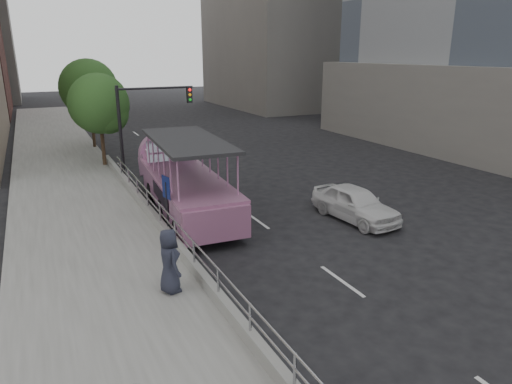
{
  "coord_description": "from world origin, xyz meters",
  "views": [
    {
      "loc": [
        -7.05,
        -12.29,
        6.84
      ],
      "look_at": [
        -0.17,
        1.7,
        2.05
      ],
      "focal_mm": 32.0,
      "sensor_mm": 36.0,
      "label": 1
    }
  ],
  "objects_px": {
    "traffic_signal": "(142,117)",
    "duck_boat": "(182,181)",
    "car": "(355,203)",
    "street_tree_near": "(101,106)",
    "parking_sign": "(167,201)",
    "street_tree_far": "(90,90)",
    "pedestrian_far": "(169,261)"
  },
  "relations": [
    {
      "from": "duck_boat",
      "to": "traffic_signal",
      "type": "relative_size",
      "value": 2.01
    },
    {
      "from": "duck_boat",
      "to": "street_tree_near",
      "type": "bearing_deg",
      "value": 102.45
    },
    {
      "from": "traffic_signal",
      "to": "street_tree_near",
      "type": "distance_m",
      "value": 3.8
    },
    {
      "from": "traffic_signal",
      "to": "street_tree_near",
      "type": "relative_size",
      "value": 0.91
    },
    {
      "from": "pedestrian_far",
      "to": "street_tree_near",
      "type": "height_order",
      "value": "street_tree_near"
    },
    {
      "from": "traffic_signal",
      "to": "street_tree_near",
      "type": "height_order",
      "value": "street_tree_near"
    },
    {
      "from": "parking_sign",
      "to": "street_tree_near",
      "type": "relative_size",
      "value": 0.45
    },
    {
      "from": "duck_boat",
      "to": "parking_sign",
      "type": "bearing_deg",
      "value": -114.59
    },
    {
      "from": "pedestrian_far",
      "to": "parking_sign",
      "type": "height_order",
      "value": "parking_sign"
    },
    {
      "from": "street_tree_near",
      "to": "street_tree_far",
      "type": "distance_m",
      "value": 6.02
    },
    {
      "from": "pedestrian_far",
      "to": "traffic_signal",
      "type": "relative_size",
      "value": 0.36
    },
    {
      "from": "car",
      "to": "traffic_signal",
      "type": "distance_m",
      "value": 12.43
    },
    {
      "from": "parking_sign",
      "to": "street_tree_near",
      "type": "height_order",
      "value": "street_tree_near"
    },
    {
      "from": "car",
      "to": "street_tree_far",
      "type": "xyz_separation_m",
      "value": [
        -7.88,
        19.67,
        3.58
      ]
    },
    {
      "from": "parking_sign",
      "to": "traffic_signal",
      "type": "height_order",
      "value": "traffic_signal"
    },
    {
      "from": "car",
      "to": "parking_sign",
      "type": "xyz_separation_m",
      "value": [
        -7.77,
        1.07,
        0.91
      ]
    },
    {
      "from": "duck_boat",
      "to": "car",
      "type": "height_order",
      "value": "duck_boat"
    },
    {
      "from": "pedestrian_far",
      "to": "traffic_signal",
      "type": "distance_m",
      "value": 13.67
    },
    {
      "from": "pedestrian_far",
      "to": "car",
      "type": "bearing_deg",
      "value": -78.14
    },
    {
      "from": "duck_boat",
      "to": "street_tree_near",
      "type": "distance_m",
      "value": 9.51
    },
    {
      "from": "duck_boat",
      "to": "pedestrian_far",
      "type": "relative_size",
      "value": 5.56
    },
    {
      "from": "pedestrian_far",
      "to": "traffic_signal",
      "type": "height_order",
      "value": "traffic_signal"
    },
    {
      "from": "car",
      "to": "pedestrian_far",
      "type": "xyz_separation_m",
      "value": [
        -8.87,
        -3.03,
        0.51
      ]
    },
    {
      "from": "duck_boat",
      "to": "street_tree_far",
      "type": "bearing_deg",
      "value": 96.78
    },
    {
      "from": "traffic_signal",
      "to": "duck_boat",
      "type": "bearing_deg",
      "value": -86.08
    },
    {
      "from": "traffic_signal",
      "to": "parking_sign",
      "type": "bearing_deg",
      "value": -98.03
    },
    {
      "from": "duck_boat",
      "to": "street_tree_near",
      "type": "xyz_separation_m",
      "value": [
        -1.98,
        8.95,
        2.55
      ]
    },
    {
      "from": "pedestrian_far",
      "to": "street_tree_far",
      "type": "bearing_deg",
      "value": -9.5
    },
    {
      "from": "car",
      "to": "street_tree_near",
      "type": "bearing_deg",
      "value": 115.62
    },
    {
      "from": "duck_boat",
      "to": "street_tree_far",
      "type": "relative_size",
      "value": 1.62
    },
    {
      "from": "traffic_signal",
      "to": "street_tree_near",
      "type": "bearing_deg",
      "value": 114.98
    },
    {
      "from": "car",
      "to": "street_tree_near",
      "type": "height_order",
      "value": "street_tree_near"
    }
  ]
}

